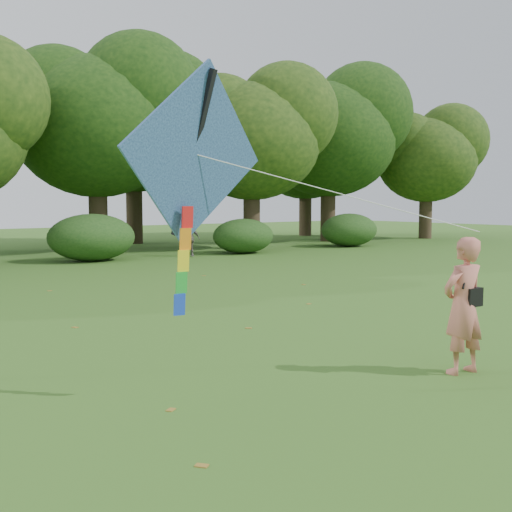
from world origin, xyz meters
TOP-DOWN VIEW (x-y plane):
  - ground at (0.00, 0.00)m, footprint 100.00×100.00m
  - man_kite_flyer at (0.70, -0.99)m, footprint 0.73×0.51m
  - bystander_right at (7.20, 17.48)m, footprint 0.96×0.75m
  - crossbody_bag at (0.81, -1.02)m, footprint 0.43×0.20m
  - flying_kite at (-2.83, 0.28)m, footprint 4.87×1.66m
  - tree_line at (1.67, 22.88)m, footprint 54.70×15.30m
  - fallen_leaves at (0.15, 4.53)m, footprint 9.80×12.68m

SIDE VIEW (x-z plane):
  - ground at x=0.00m, z-range 0.00..0.00m
  - fallen_leaves at x=0.15m, z-range 0.00..0.01m
  - bystander_right at x=7.20m, z-range 0.00..1.53m
  - man_kite_flyer at x=0.70m, z-range 0.00..1.90m
  - crossbody_bag at x=0.81m, z-range 0.71..1.44m
  - flying_kite at x=-2.83m, z-range 1.39..4.39m
  - tree_line at x=1.67m, z-range 0.86..10.35m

